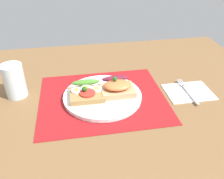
{
  "coord_description": "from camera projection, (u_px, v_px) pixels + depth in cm",
  "views": [
    {
      "loc": [
        -7.54,
        -61.11,
        42.98
      ],
      "look_at": [
        3.0,
        0.0,
        2.99
      ],
      "focal_mm": 38.31,
      "sensor_mm": 36.0,
      "label": 1
    }
  ],
  "objects": [
    {
      "name": "ground_plane",
      "position": [
        103.0,
        102.0,
        0.76
      ],
      "size": [
        120.0,
        90.0,
        3.2
      ],
      "primitive_type": "cube",
      "color": "brown"
    },
    {
      "name": "placemat",
      "position": [
        103.0,
        98.0,
        0.75
      ],
      "size": [
        38.94,
        32.6,
        0.3
      ],
      "primitive_type": "cube",
      "color": "maroon",
      "rests_on": "ground_plane"
    },
    {
      "name": "plate",
      "position": [
        103.0,
        96.0,
        0.74
      ],
      "size": [
        24.33,
        24.33,
        1.19
      ],
      "primitive_type": "cylinder",
      "color": "white",
      "rests_on": "placemat"
    },
    {
      "name": "sandwich_egg_tomato",
      "position": [
        87.0,
        92.0,
        0.73
      ],
      "size": [
        10.18,
        9.84,
        3.83
      ],
      "color": "olive",
      "rests_on": "plate"
    },
    {
      "name": "sandwich_salmon",
      "position": [
        117.0,
        86.0,
        0.74
      ],
      "size": [
        10.32,
        9.12,
        5.43
      ],
      "color": "tan",
      "rests_on": "plate"
    },
    {
      "name": "napkin",
      "position": [
        189.0,
        92.0,
        0.78
      ],
      "size": [
        14.72,
        11.33,
        0.6
      ],
      "primitive_type": "cube",
      "color": "white",
      "rests_on": "ground_plane"
    },
    {
      "name": "fork",
      "position": [
        187.0,
        90.0,
        0.77
      ],
      "size": [
        1.62,
        14.65,
        0.32
      ],
      "color": "#B7B7BC",
      "rests_on": "napkin"
    },
    {
      "name": "drinking_glass",
      "position": [
        14.0,
        81.0,
        0.74
      ],
      "size": [
        6.44,
        6.44,
        10.75
      ],
      "primitive_type": "cylinder",
      "color": "silver",
      "rests_on": "ground_plane"
    }
  ]
}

